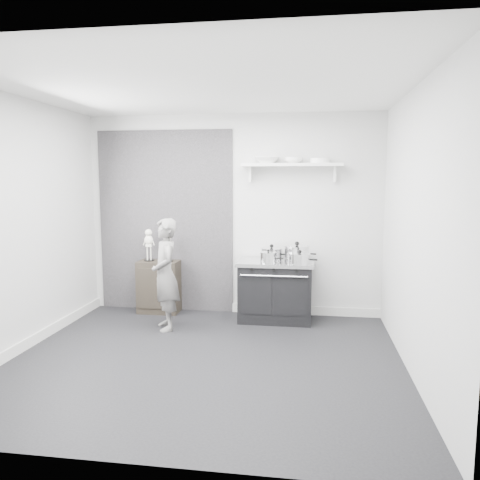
# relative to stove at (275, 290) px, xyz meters

# --- Properties ---
(ground) EXTENTS (4.00, 4.00, 0.00)m
(ground) POSITION_rel_stove_xyz_m (-0.62, -1.48, -0.40)
(ground) COLOR black
(ground) RESTS_ON ground
(room_shell) EXTENTS (4.02, 3.62, 2.71)m
(room_shell) POSITION_rel_stove_xyz_m (-0.70, -1.33, 1.24)
(room_shell) COLOR silver
(room_shell) RESTS_ON ground
(wall_shelf) EXTENTS (1.30, 0.26, 0.24)m
(wall_shelf) POSITION_rel_stove_xyz_m (0.18, 0.20, 1.61)
(wall_shelf) COLOR silver
(wall_shelf) RESTS_ON room_shell
(stove) EXTENTS (0.98, 0.61, 0.79)m
(stove) POSITION_rel_stove_xyz_m (0.00, 0.00, 0.00)
(stove) COLOR black
(stove) RESTS_ON ground
(side_cabinet) EXTENTS (0.55, 0.32, 0.72)m
(side_cabinet) POSITION_rel_stove_xyz_m (-1.62, 0.13, -0.04)
(side_cabinet) COLOR black
(side_cabinet) RESTS_ON ground
(child) EXTENTS (0.52, 0.59, 1.36)m
(child) POSITION_rel_stove_xyz_m (-1.30, -0.56, 0.29)
(child) COLOR slate
(child) RESTS_ON ground
(pot_back_left) EXTENTS (0.38, 0.29, 0.20)m
(pot_back_left) POSITION_rel_stove_xyz_m (-0.06, 0.13, 0.47)
(pot_back_left) COLOR silver
(pot_back_left) RESTS_ON stove
(pot_back_right) EXTENTS (0.41, 0.33, 0.25)m
(pot_back_right) POSITION_rel_stove_xyz_m (0.27, 0.08, 0.49)
(pot_back_right) COLOR silver
(pot_back_right) RESTS_ON stove
(pot_front_right) EXTENTS (0.35, 0.26, 0.18)m
(pot_front_right) POSITION_rel_stove_xyz_m (0.31, -0.19, 0.46)
(pot_front_right) COLOR silver
(pot_front_right) RESTS_ON stove
(pot_front_center) EXTENTS (0.29, 0.20, 0.18)m
(pot_front_center) POSITION_rel_stove_xyz_m (-0.08, -0.18, 0.46)
(pot_front_center) COLOR silver
(pot_front_center) RESTS_ON stove
(skeleton_full) EXTENTS (0.14, 0.09, 0.51)m
(skeleton_full) POSITION_rel_stove_xyz_m (-1.75, 0.13, 0.58)
(skeleton_full) COLOR silver
(skeleton_full) RESTS_ON side_cabinet
(skeleton_torso) EXTENTS (0.12, 0.08, 0.42)m
(skeleton_torso) POSITION_rel_stove_xyz_m (-1.47, 0.13, 0.53)
(skeleton_torso) COLOR silver
(skeleton_torso) RESTS_ON side_cabinet
(bowl_large) EXTENTS (0.33, 0.33, 0.08)m
(bowl_large) POSITION_rel_stove_xyz_m (-0.14, 0.19, 1.68)
(bowl_large) COLOR white
(bowl_large) RESTS_ON wall_shelf
(bowl_small) EXTENTS (0.24, 0.24, 0.07)m
(bowl_small) POSITION_rel_stove_xyz_m (0.21, 0.19, 1.68)
(bowl_small) COLOR white
(bowl_small) RESTS_ON wall_shelf
(plate_stack) EXTENTS (0.26, 0.26, 0.06)m
(plate_stack) POSITION_rel_stove_xyz_m (0.54, 0.19, 1.67)
(plate_stack) COLOR white
(plate_stack) RESTS_ON wall_shelf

